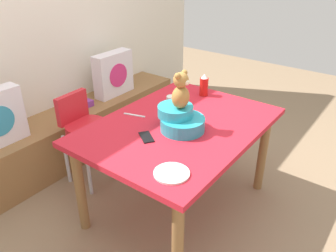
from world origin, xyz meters
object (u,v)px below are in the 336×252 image
dining_table (179,135)px  ketchup_bottle (204,85)px  highchair (85,127)px  infant_seat_teal (180,120)px  book_stack (81,105)px  dinner_plate_near (172,173)px  cell_phone (146,137)px  pillow_floral_right (113,74)px  teddy_bear (181,91)px  coffee_mug (172,102)px

dining_table → ketchup_bottle: 0.58m
highchair → infant_seat_teal: 0.92m
book_stack → ketchup_bottle: ketchup_bottle is taller
ketchup_bottle → dinner_plate_near: ketchup_bottle is taller
book_stack → infant_seat_teal: (-0.21, -1.30, 0.32)m
cell_phone → infant_seat_teal: bearing=-170.9°
pillow_floral_right → highchair: 0.88m
infant_seat_teal → ketchup_bottle: size_ratio=1.78×
teddy_bear → ketchup_bottle: 0.65m
pillow_floral_right → coffee_mug: 1.11m
coffee_mug → dinner_plate_near: 0.86m
coffee_mug → dinner_plate_near: bearing=-143.8°
ketchup_bottle → dinner_plate_near: bearing=-157.3°
highchair → ketchup_bottle: ketchup_bottle is taller
pillow_floral_right → book_stack: bearing=177.2°
pillow_floral_right → dining_table: bearing=-115.3°
pillow_floral_right → cell_phone: (-0.87, -1.17, 0.06)m
book_stack → teddy_bear: teddy_bear is taller
pillow_floral_right → cell_phone: bearing=-126.5°
book_stack → cell_phone: 1.30m
ketchup_bottle → cell_phone: ketchup_bottle is taller
pillow_floral_right → cell_phone: size_ratio=3.06×
highchair → infant_seat_teal: bearing=-82.3°
highchair → cell_phone: bearing=-98.2°
teddy_bear → cell_phone: (-0.23, 0.11, -0.27)m
highchair → teddy_bear: size_ratio=3.16×
infant_seat_teal → ketchup_bottle: bearing=16.8°
dining_table → infant_seat_teal: size_ratio=4.17×
highchair → dinner_plate_near: (-0.33, -1.12, 0.22)m
book_stack → teddy_bear: (-0.21, -1.30, 0.53)m
book_stack → highchair: (-0.32, -0.44, 0.03)m
infant_seat_teal → book_stack: bearing=80.9°
dining_table → teddy_bear: teddy_bear is taller
coffee_mug → ketchup_bottle: bearing=-10.6°
dining_table → highchair: size_ratio=1.74×
highchair → teddy_bear: 1.01m
pillow_floral_right → infant_seat_teal: same height
teddy_bear → pillow_floral_right: bearing=63.4°
dining_table → highchair: (-0.18, 0.82, -0.13)m
dinner_plate_near → cell_phone: bearing=58.9°
book_stack → dinner_plate_near: (-0.66, -1.56, 0.26)m
infant_seat_teal → cell_phone: infant_seat_teal is taller
dining_table → ketchup_bottle: (0.54, 0.13, 0.18)m
dining_table → cell_phone: size_ratio=9.55×
infant_seat_teal → cell_phone: bearing=154.5°
teddy_bear → cell_phone: teddy_bear is taller
highchair → cell_phone: (-0.11, -0.76, 0.22)m
ketchup_bottle → dinner_plate_near: size_ratio=0.92×
book_stack → ketchup_bottle: bearing=-70.9°
teddy_bear → dinner_plate_near: size_ratio=1.25×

